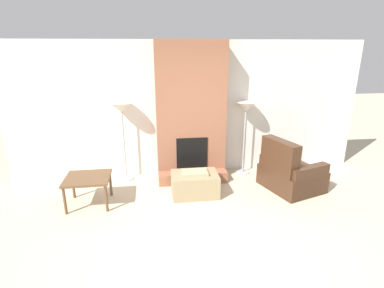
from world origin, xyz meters
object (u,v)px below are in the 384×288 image
ottoman (195,184)px  side_table (88,180)px  armchair (289,174)px  floor_lamp_left (122,112)px  floor_lamp_right (246,111)px

ottoman → side_table: (-1.75, -0.10, 0.22)m
ottoman → armchair: 1.71m
floor_lamp_left → armchair: bearing=-15.6°
armchair → floor_lamp_left: floor_lamp_left is taller
side_table → floor_lamp_right: (2.87, 0.93, 0.86)m
floor_lamp_left → floor_lamp_right: 2.35m
floor_lamp_left → floor_lamp_right: bearing=-0.0°
side_table → floor_lamp_left: floor_lamp_left is taller
armchair → side_table: (-3.46, -0.11, 0.14)m
ottoman → side_table: bearing=-176.7°
ottoman → floor_lamp_left: 1.86m
ottoman → floor_lamp_left: size_ratio=0.53×
side_table → floor_lamp_left: 1.40m
side_table → floor_lamp_right: 3.13m
armchair → ottoman: bearing=72.0°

